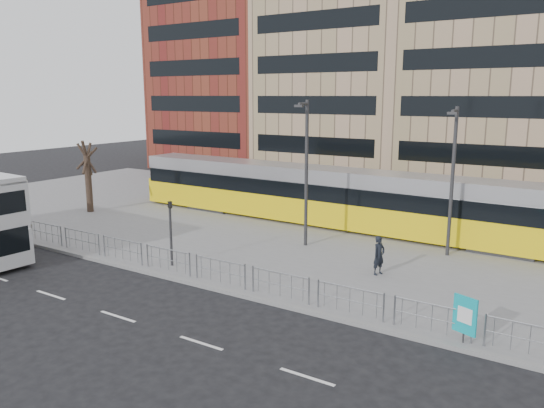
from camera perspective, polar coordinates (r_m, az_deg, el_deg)
The scene contains 13 objects.
ground at distance 22.30m, azimuth -4.92°, elevation -9.60°, with size 120.00×120.00×0.00m, color black.
plaza at distance 32.16m, azimuth 8.17°, elevation -2.86°, with size 64.00×24.00×0.15m, color slate.
kerb at distance 22.31m, azimuth -4.85°, elevation -9.38°, with size 64.00×0.25×0.17m, color gray.
building_row at distance 52.16m, azimuth 20.88°, elevation 16.24°, with size 70.40×18.40×31.20m.
pedestrian_barrier at distance 21.26m, azimuth 0.19°, elevation -7.81°, with size 32.07×0.07×1.10m.
road_markings at distance 18.90m, azimuth -10.02°, elevation -13.78°, with size 62.00×0.12×0.01m, color white.
tram at distance 32.62m, azimuth 7.18°, elevation 0.68°, with size 29.90×3.37×3.52m.
ad_panel at distance 18.53m, azimuth 20.04°, elevation -11.23°, with size 0.81×0.36×1.59m.
pedestrian at distance 24.27m, azimuth 11.43°, elevation -5.44°, with size 0.64×0.42×1.77m, color black.
traffic_light_west at distance 25.18m, azimuth -10.87°, elevation -2.22°, with size 0.23×0.25×3.10m.
lamp_post_west at distance 27.73m, azimuth 3.67°, elevation 3.94°, with size 0.45×1.04×7.68m.
lamp_post_east at distance 27.35m, azimuth 18.82°, elevation 2.92°, with size 0.45×1.04×7.39m.
bare_tree at distance 38.11m, azimuth -19.43°, elevation 6.64°, with size 3.91×3.91×6.83m.
Camera 1 is at (12.72, -16.44, 8.06)m, focal length 35.00 mm.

